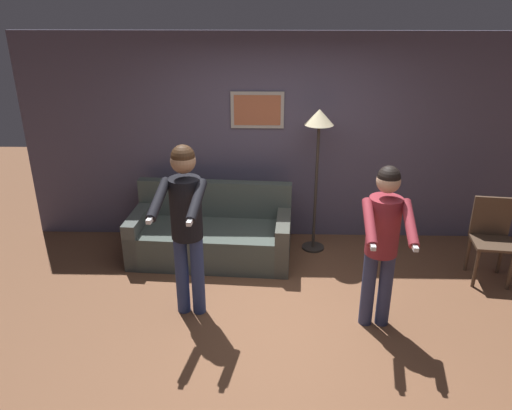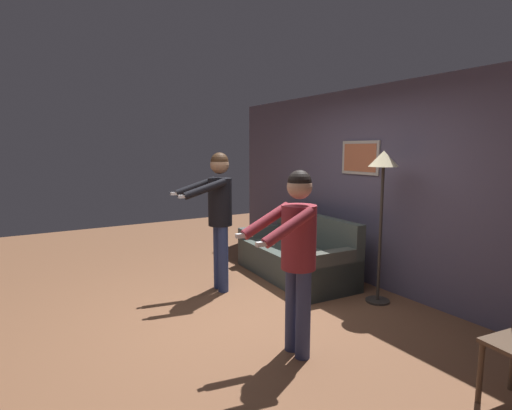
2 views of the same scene
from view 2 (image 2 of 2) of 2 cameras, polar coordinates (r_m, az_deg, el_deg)
ground_plane at (r=4.46m, az=-2.17°, el=-15.79°), size 12.00×12.00×0.00m
back_wall_assembly at (r=5.39m, az=16.90°, el=2.40°), size 6.40×0.09×2.60m
couch at (r=5.71m, az=5.84°, el=-7.46°), size 1.95×0.97×0.87m
torchiere_lamp at (r=4.77m, az=17.68°, el=3.91°), size 0.34×0.34×1.78m
person_standing_left at (r=5.02m, az=-5.37°, el=-0.33°), size 0.48×0.74×1.76m
person_standing_right at (r=3.43m, az=5.85°, el=-5.93°), size 0.45×0.67×1.63m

